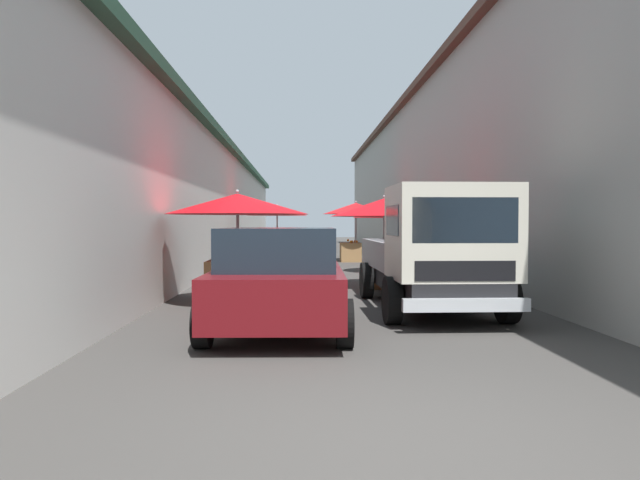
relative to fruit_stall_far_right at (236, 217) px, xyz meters
The scene contains 12 objects.
ground 6.78m from the fruit_stall_far_right, 17.63° to the right, with size 90.00×90.00×0.00m, color #3D3A38.
building_left_whitewash 9.83m from the fruit_stall_far_right, 29.76° to the left, with size 49.80×7.50×4.37m.
building_right_concrete 12.40m from the fruit_stall_far_right, 46.11° to the right, with size 49.80×7.50×6.41m.
fruit_stall_far_right is the anchor object (origin of this frame).
fruit_stall_near_left 12.44m from the fruit_stall_far_right, 15.79° to the right, with size 2.60×2.60×2.39m.
fruit_stall_far_left 4.11m from the fruit_stall_far_right, 50.53° to the right, with size 2.54×2.54×2.17m.
fruit_stall_mid_lane 7.88m from the fruit_stall_far_right, 30.29° to the right, with size 2.32×2.32×2.15m.
fruit_stall_near_right 10.98m from the fruit_stall_far_right, ahead, with size 2.28×2.28×2.23m.
hatchback_car 2.97m from the fruit_stall_far_right, 160.95° to the right, with size 3.95×2.00×1.45m.
delivery_truck 3.88m from the fruit_stall_far_right, 115.78° to the right, with size 4.94×2.01×2.08m.
vendor_by_crates 4.80m from the fruit_stall_far_right, 65.05° to the right, with size 0.36×0.59×1.58m.
plastic_stool 7.12m from the fruit_stall_far_right, ahead, with size 0.30×0.30×0.43m.
Camera 1 is at (-3.80, 0.78, 1.52)m, focal length 32.82 mm.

